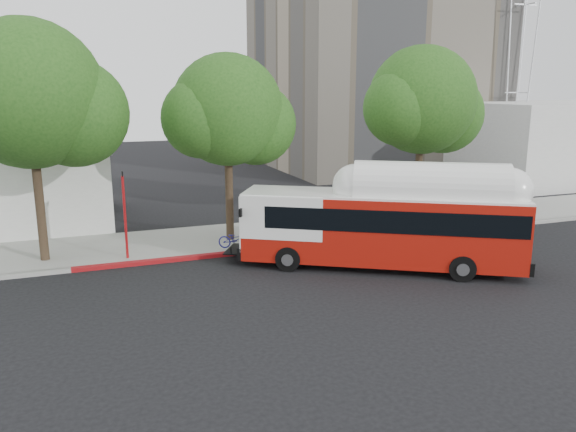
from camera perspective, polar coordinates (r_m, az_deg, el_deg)
ground at (r=21.36m, az=0.83°, el=-6.44°), size 120.00×120.00×0.00m
sidewalk at (r=27.24m, az=-4.10°, el=-2.03°), size 60.00×5.00×0.15m
curb_strip at (r=24.84m, az=-2.42°, el=-3.48°), size 60.00×0.30×0.15m
red_curb_segment at (r=24.13m, az=-9.23°, el=-4.12°), size 10.00×0.32×0.16m
street_tree_left at (r=24.40m, az=-23.66°, el=10.74°), size 6.67×5.80×9.74m
street_tree_mid at (r=25.77m, az=-5.32°, el=10.24°), size 5.75×5.00×8.62m
street_tree_right at (r=29.80m, az=14.10°, el=10.94°), size 6.21×5.40×9.18m
horizon_block at (r=51.16m, az=26.80°, el=6.95°), size 20.00×12.00×6.00m
transit_bus at (r=22.55m, az=9.60°, el=-1.28°), size 11.11×7.72×3.47m
signal_pole at (r=23.93m, az=-16.23°, el=0.03°), size 0.11×0.36×3.81m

